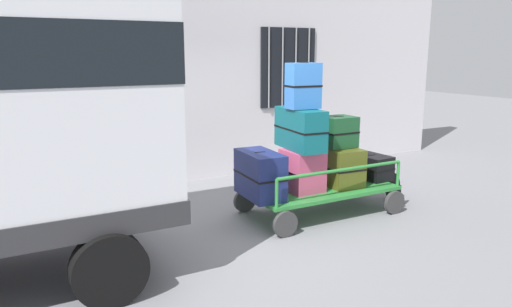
{
  "coord_description": "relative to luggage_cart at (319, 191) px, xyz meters",
  "views": [
    {
      "loc": [
        -2.82,
        -5.54,
        2.3
      ],
      "look_at": [
        0.13,
        -0.15,
        0.99
      ],
      "focal_mm": 33.52,
      "sensor_mm": 36.0,
      "label": 1
    }
  ],
  "objects": [
    {
      "name": "ground_plane",
      "position": [
        -1.17,
        0.15,
        -0.33
      ],
      "size": [
        40.0,
        40.0,
        0.0
      ],
      "primitive_type": "plane",
      "color": "gray"
    },
    {
      "name": "building_wall",
      "position": [
        -1.17,
        2.67,
        2.17
      ],
      "size": [
        12.0,
        0.38,
        5.0
      ],
      "color": "silver",
      "rests_on": "ground"
    },
    {
      "name": "luggage_cart",
      "position": [
        0.0,
        0.0,
        0.0
      ],
      "size": [
        2.2,
        1.18,
        0.39
      ],
      "color": "#2D8438",
      "rests_on": "ground"
    },
    {
      "name": "cart_railing",
      "position": [
        -0.0,
        0.0,
        0.38
      ],
      "size": [
        2.09,
        1.04,
        0.38
      ],
      "color": "#2D8438",
      "rests_on": "luggage_cart"
    },
    {
      "name": "suitcase_left_bottom",
      "position": [
        -0.99,
        0.0,
        0.37
      ],
      "size": [
        0.47,
        0.84,
        0.62
      ],
      "color": "navy",
      "rests_on": "luggage_cart"
    },
    {
      "name": "suitcase_midleft_bottom",
      "position": [
        -0.33,
        -0.03,
        0.35
      ],
      "size": [
        0.51,
        0.54,
        0.59
      ],
      "color": "#CC4C72",
      "rests_on": "luggage_cart"
    },
    {
      "name": "suitcase_midleft_middle",
      "position": [
        -0.33,
        0.04,
        0.93
      ],
      "size": [
        0.45,
        0.93,
        0.57
      ],
      "color": "#0F5960",
      "rests_on": "suitcase_midleft_bottom"
    },
    {
      "name": "suitcase_midleft_top",
      "position": [
        -0.33,
        -0.01,
        1.52
      ],
      "size": [
        0.46,
        0.3,
        0.62
      ],
      "color": "#3372C6",
      "rests_on": "suitcase_midleft_middle"
    },
    {
      "name": "suitcase_center_bottom",
      "position": [
        0.33,
        -0.01,
        0.34
      ],
      "size": [
        0.52,
        0.74,
        0.56
      ],
      "color": "#4C5119",
      "rests_on": "luggage_cart"
    },
    {
      "name": "suitcase_center_middle",
      "position": [
        0.33,
        0.03,
        0.84
      ],
      "size": [
        0.48,
        0.4,
        0.45
      ],
      "color": "#194C28",
      "rests_on": "suitcase_center_bottom"
    },
    {
      "name": "suitcase_midright_bottom",
      "position": [
        0.99,
        0.03,
        0.25
      ],
      "size": [
        0.44,
        0.65,
        0.37
      ],
      "color": "black",
      "rests_on": "luggage_cart"
    },
    {
      "name": "backpack",
      "position": [
        1.39,
        -0.04,
        -0.11
      ],
      "size": [
        0.27,
        0.22,
        0.44
      ],
      "color": "black",
      "rests_on": "ground"
    }
  ]
}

